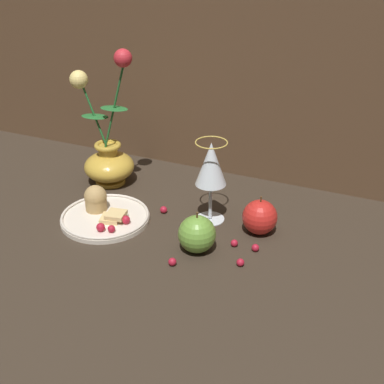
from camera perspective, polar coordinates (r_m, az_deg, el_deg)
ground_plane at (r=1.18m, az=-3.58°, el=-4.09°), size 2.40×2.40×0.00m
vase at (r=1.36m, az=-8.95°, el=3.91°), size 0.17×0.13×0.35m
plate_with_pastries at (r=1.22m, az=-9.45°, el=-2.20°), size 0.20×0.20×0.07m
wine_glass at (r=1.15m, az=2.04°, el=2.71°), size 0.07×0.07×0.19m
apple_beside_vase at (r=1.09m, az=0.53°, el=-4.51°), size 0.08×0.08×0.09m
apple_near_glass at (r=1.16m, az=7.24°, el=-2.67°), size 0.08×0.08×0.09m
berry_near_plate at (r=1.24m, az=-3.05°, el=-1.90°), size 0.02×0.02×0.02m
berry_front_center at (r=1.12m, az=4.53°, el=-5.46°), size 0.02×0.02×0.02m
berry_by_glass_stem at (r=1.06m, az=5.18°, el=-7.49°), size 0.02×0.02×0.02m
berry_under_candlestick at (r=1.06m, az=-2.11°, el=-7.45°), size 0.02×0.02×0.02m
berry_far_right at (r=1.11m, az=6.78°, el=-5.93°), size 0.02×0.02×0.02m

